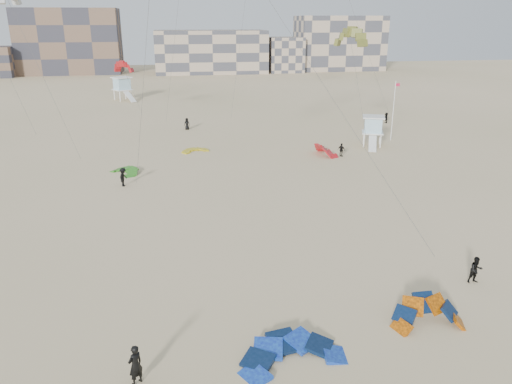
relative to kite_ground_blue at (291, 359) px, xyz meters
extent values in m
plane|color=beige|center=(-3.07, 3.36, 0.00)|extent=(320.00, 320.00, 0.00)
imported|color=black|center=(-7.04, -0.50, 0.96)|extent=(0.83, 0.81, 1.92)
imported|color=black|center=(12.53, 5.17, 0.84)|extent=(0.83, 0.66, 1.69)
imported|color=black|center=(-9.84, 27.54, 0.90)|extent=(1.01, 1.31, 1.79)
imported|color=black|center=(14.07, 34.55, 0.78)|extent=(0.90, 0.92, 1.55)
imported|color=black|center=(-3.00, 52.43, 0.84)|extent=(0.94, 0.76, 1.67)
imported|color=black|center=(27.23, 52.40, 0.79)|extent=(0.72, 1.53, 1.58)
cylinder|color=#3F3F3F|center=(-7.12, 22.02, 9.73)|extent=(2.73, 6.47, 17.48)
cylinder|color=#3F3F3F|center=(7.35, 18.90, 9.44)|extent=(6.94, 23.95, 16.91)
cylinder|color=#3F3F3F|center=(-17.79, 36.46, 9.05)|extent=(5.93, 3.45, 16.12)
cylinder|color=#3F3F3F|center=(-3.73, 47.78, 15.41)|extent=(4.48, 11.73, 28.83)
cylinder|color=#3F3F3F|center=(15.21, 32.86, 7.01)|extent=(1.27, 4.65, 12.02)
cylinder|color=#3F3F3F|center=(24.85, 56.53, 10.80)|extent=(7.60, 3.68, 19.62)
cylinder|color=#3F3F3F|center=(-24.80, 48.36, 8.57)|extent=(4.84, 1.01, 15.15)
cylinder|color=#3F3F3F|center=(5.53, 58.93, 10.41)|extent=(3.62, 7.07, 18.82)
cylinder|color=#3F3F3F|center=(-10.78, 60.74, 4.50)|extent=(2.44, 1.91, 7.01)
cube|color=white|center=(19.54, 38.94, 1.70)|extent=(3.27, 3.27, 0.13)
cube|color=#A2CBDE|center=(19.54, 38.94, 2.67)|extent=(2.69, 2.69, 1.82)
cube|color=white|center=(19.54, 38.94, 3.65)|extent=(3.39, 3.39, 0.15)
cube|color=white|center=(19.54, 36.49, 0.82)|extent=(1.75, 2.74, 1.51)
cube|color=white|center=(-14.40, 82.31, 2.03)|extent=(4.19, 4.19, 0.15)
cube|color=#A2CBDE|center=(-14.40, 82.31, 3.20)|extent=(3.44, 3.44, 2.17)
cube|color=white|center=(-14.40, 82.31, 4.37)|extent=(4.34, 4.34, 0.17)
cube|color=white|center=(-14.40, 79.37, 0.98)|extent=(2.55, 3.20, 1.80)
cylinder|color=white|center=(23.15, 41.37, 3.82)|extent=(0.10, 0.10, 7.65)
cube|color=#CB1B43|center=(23.43, 41.37, 7.17)|extent=(0.57, 0.02, 0.38)
cube|color=brown|center=(-33.07, 137.36, 9.00)|extent=(28.00, 14.00, 18.00)
cube|color=tan|center=(6.93, 133.36, 6.00)|extent=(32.00, 16.00, 12.00)
cube|color=tan|center=(46.93, 135.36, 8.00)|extent=(26.00, 14.00, 16.00)
cube|color=tan|center=(28.93, 131.36, 5.00)|extent=(10.00, 10.00, 10.00)
camera|label=1|loc=(-4.83, -18.93, 15.04)|focal=35.00mm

